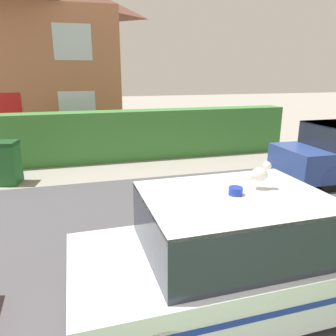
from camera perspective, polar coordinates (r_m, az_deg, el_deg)
road_strip at (r=5.92m, az=-4.12°, el=-12.21°), size 28.00×6.79×0.01m
garden_hedge at (r=11.10m, az=-5.53°, el=5.78°), size 10.60×0.80×1.63m
police_car at (r=4.27m, az=12.81°, el=-14.08°), size 4.30×1.85×1.55m
cat at (r=4.07m, az=15.83°, el=-0.88°), size 0.28×0.21×0.27m
house_left at (r=17.01m, az=-24.03°, el=18.79°), size 8.27×7.00×7.74m
wheelie_bin at (r=9.50m, az=-26.35°, el=0.84°), size 0.73×0.71×1.13m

